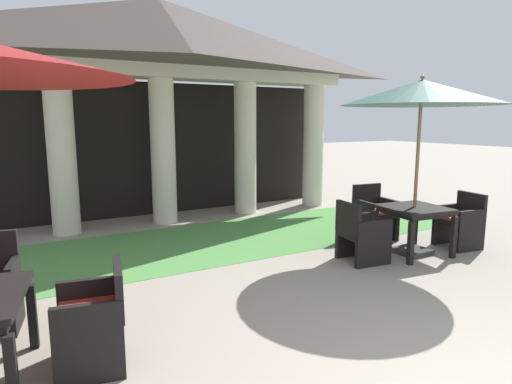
{
  "coord_description": "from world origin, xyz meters",
  "views": [
    {
      "loc": [
        -2.53,
        -0.86,
        1.98
      ],
      "look_at": [
        0.15,
        3.9,
        1.08
      ],
      "focal_mm": 30.4,
      "sensor_mm": 36.0,
      "label": 1
    }
  ],
  "objects_px": {
    "patio_umbrella_near_foreground": "(421,94)",
    "patio_chair_near_foreground_west": "(361,234)",
    "patio_chair_near_foreground_east": "(460,222)",
    "terracotta_urn": "(365,242)",
    "patio_chair_near_foreground_north": "(374,214)",
    "patio_table_near_foreground": "(414,214)",
    "patio_chair_mid_left_east": "(94,319)"
  },
  "relations": [
    {
      "from": "patio_chair_near_foreground_east",
      "to": "patio_chair_mid_left_east",
      "type": "distance_m",
      "value": 5.63
    },
    {
      "from": "patio_chair_near_foreground_east",
      "to": "patio_chair_near_foreground_west",
      "type": "distance_m",
      "value": 1.87
    },
    {
      "from": "patio_chair_near_foreground_west",
      "to": "patio_chair_mid_left_east",
      "type": "height_order",
      "value": "patio_chair_near_foreground_west"
    },
    {
      "from": "patio_chair_near_foreground_west",
      "to": "patio_chair_near_foreground_north",
      "type": "xyz_separation_m",
      "value": [
        1.05,
        0.82,
        0.03
      ]
    },
    {
      "from": "patio_chair_near_foreground_east",
      "to": "terracotta_urn",
      "type": "distance_m",
      "value": 1.61
    },
    {
      "from": "patio_table_near_foreground",
      "to": "patio_chair_near_foreground_north",
      "type": "xyz_separation_m",
      "value": [
        0.11,
        0.93,
        -0.19
      ]
    },
    {
      "from": "patio_chair_near_foreground_west",
      "to": "terracotta_urn",
      "type": "xyz_separation_m",
      "value": [
        0.35,
        0.26,
        -0.23
      ]
    },
    {
      "from": "patio_chair_mid_left_east",
      "to": "patio_umbrella_near_foreground",
      "type": "bearing_deg",
      "value": -70.06
    },
    {
      "from": "patio_chair_near_foreground_west",
      "to": "terracotta_urn",
      "type": "distance_m",
      "value": 0.49
    },
    {
      "from": "patio_table_near_foreground",
      "to": "patio_chair_near_foreground_west",
      "type": "height_order",
      "value": "patio_chair_near_foreground_west"
    },
    {
      "from": "patio_umbrella_near_foreground",
      "to": "terracotta_urn",
      "type": "relative_size",
      "value": 6.62
    },
    {
      "from": "patio_table_near_foreground",
      "to": "patio_umbrella_near_foreground",
      "type": "height_order",
      "value": "patio_umbrella_near_foreground"
    },
    {
      "from": "patio_chair_near_foreground_east",
      "to": "patio_chair_near_foreground_north",
      "type": "xyz_separation_m",
      "value": [
        -0.81,
        1.04,
        0.02
      ]
    },
    {
      "from": "patio_table_near_foreground",
      "to": "terracotta_urn",
      "type": "xyz_separation_m",
      "value": [
        -0.58,
        0.38,
        -0.45
      ]
    },
    {
      "from": "patio_table_near_foreground",
      "to": "patio_umbrella_near_foreground",
      "type": "distance_m",
      "value": 1.73
    },
    {
      "from": "patio_table_near_foreground",
      "to": "patio_chair_mid_left_east",
      "type": "bearing_deg",
      "value": -170.0
    },
    {
      "from": "patio_table_near_foreground",
      "to": "terracotta_urn",
      "type": "relative_size",
      "value": 2.41
    },
    {
      "from": "patio_chair_near_foreground_east",
      "to": "patio_chair_mid_left_east",
      "type": "relative_size",
      "value": 1.03
    },
    {
      "from": "patio_chair_near_foreground_north",
      "to": "patio_chair_near_foreground_west",
      "type": "bearing_deg",
      "value": 44.98
    },
    {
      "from": "patio_umbrella_near_foreground",
      "to": "patio_chair_near_foreground_north",
      "type": "bearing_deg",
      "value": 83.0
    },
    {
      "from": "patio_chair_near_foreground_east",
      "to": "patio_chair_near_foreground_west",
      "type": "height_order",
      "value": "patio_chair_near_foreground_west"
    },
    {
      "from": "patio_chair_near_foreground_north",
      "to": "patio_table_near_foreground",
      "type": "bearing_deg",
      "value": 90.0
    },
    {
      "from": "patio_table_near_foreground",
      "to": "patio_chair_mid_left_east",
      "type": "xyz_separation_m",
      "value": [
        -4.66,
        -0.82,
        -0.21
      ]
    },
    {
      "from": "patio_umbrella_near_foreground",
      "to": "patio_chair_near_foreground_east",
      "type": "height_order",
      "value": "patio_umbrella_near_foreground"
    },
    {
      "from": "patio_chair_near_foreground_east",
      "to": "patio_chair_near_foreground_north",
      "type": "relative_size",
      "value": 0.95
    },
    {
      "from": "patio_umbrella_near_foreground",
      "to": "patio_chair_near_foreground_west",
      "type": "xyz_separation_m",
      "value": [
        -0.93,
        0.11,
        -1.95
      ]
    },
    {
      "from": "patio_umbrella_near_foreground",
      "to": "terracotta_urn",
      "type": "height_order",
      "value": "patio_umbrella_near_foreground"
    },
    {
      "from": "patio_umbrella_near_foreground",
      "to": "patio_chair_near_foreground_north",
      "type": "height_order",
      "value": "patio_umbrella_near_foreground"
    },
    {
      "from": "patio_table_near_foreground",
      "to": "patio_chair_near_foreground_west",
      "type": "distance_m",
      "value": 0.96
    },
    {
      "from": "patio_umbrella_near_foreground",
      "to": "patio_chair_near_foreground_west",
      "type": "distance_m",
      "value": 2.17
    },
    {
      "from": "patio_umbrella_near_foreground",
      "to": "patio_chair_near_foreground_east",
      "type": "distance_m",
      "value": 2.16
    },
    {
      "from": "patio_chair_near_foreground_north",
      "to": "terracotta_urn",
      "type": "bearing_deg",
      "value": 45.41
    }
  ]
}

